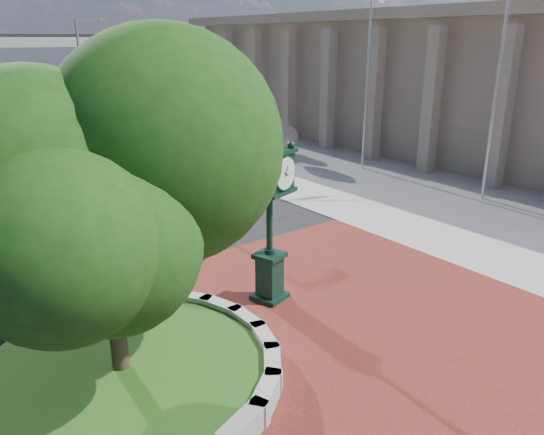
{
  "coord_description": "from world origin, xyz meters",
  "views": [
    {
      "loc": [
        -8.22,
        -9.59,
        6.98
      ],
      "look_at": [
        0.12,
        1.5,
        2.27
      ],
      "focal_mm": 35.0,
      "sensor_mm": 36.0,
      "label": 1
    }
  ],
  "objects_px": {
    "parked_car": "(47,112)",
    "flagpole_b": "(367,74)",
    "post_clock": "(270,207)",
    "street_lamp_near": "(85,78)",
    "flagpole_a": "(498,82)"
  },
  "relations": [
    {
      "from": "parked_car",
      "to": "street_lamp_near",
      "type": "relative_size",
      "value": 0.59
    },
    {
      "from": "parked_car",
      "to": "flagpole_b",
      "type": "bearing_deg",
      "value": -78.65
    },
    {
      "from": "parked_car",
      "to": "flagpole_b",
      "type": "xyz_separation_m",
      "value": [
        9.09,
        -29.6,
        4.33
      ]
    },
    {
      "from": "parked_car",
      "to": "flagpole_a",
      "type": "relative_size",
      "value": 0.47
    },
    {
      "from": "flagpole_a",
      "to": "flagpole_b",
      "type": "xyz_separation_m",
      "value": [
        -0.01,
        7.51,
        -0.09
      ]
    },
    {
      "from": "post_clock",
      "to": "street_lamp_near",
      "type": "relative_size",
      "value": 0.62
    },
    {
      "from": "post_clock",
      "to": "street_lamp_near",
      "type": "bearing_deg",
      "value": 83.04
    },
    {
      "from": "parked_car",
      "to": "street_lamp_near",
      "type": "bearing_deg",
      "value": -101.78
    },
    {
      "from": "post_clock",
      "to": "parked_car",
      "type": "xyz_separation_m",
      "value": [
        4.5,
        39.11,
        -1.92
      ]
    },
    {
      "from": "post_clock",
      "to": "parked_car",
      "type": "distance_m",
      "value": 39.42
    },
    {
      "from": "flagpole_b",
      "to": "flagpole_a",
      "type": "bearing_deg",
      "value": -89.94
    },
    {
      "from": "post_clock",
      "to": "flagpole_b",
      "type": "relative_size",
      "value": 0.5
    },
    {
      "from": "post_clock",
      "to": "parked_car",
      "type": "bearing_deg",
      "value": 83.44
    },
    {
      "from": "flagpole_a",
      "to": "flagpole_b",
      "type": "distance_m",
      "value": 7.51
    },
    {
      "from": "post_clock",
      "to": "flagpole_a",
      "type": "bearing_deg",
      "value": 8.38
    }
  ]
}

